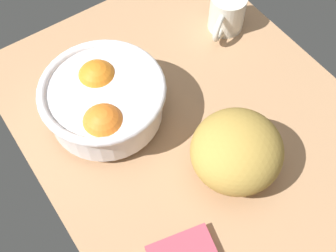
% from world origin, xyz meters
% --- Properties ---
extents(ground_plane, '(0.71, 0.58, 0.03)m').
position_xyz_m(ground_plane, '(0.00, 0.00, -0.01)').
color(ground_plane, tan).
extents(fruit_bowl, '(0.22, 0.22, 0.11)m').
position_xyz_m(fruit_bowl, '(0.08, 0.13, 0.06)').
color(fruit_bowl, white).
rests_on(fruit_bowl, ground).
extents(bread_loaf, '(0.19, 0.19, 0.11)m').
position_xyz_m(bread_loaf, '(-0.13, -0.00, 0.06)').
color(bread_loaf, '#B18D3E').
rests_on(bread_loaf, ground).
extents(mug, '(0.08, 0.11, 0.08)m').
position_xyz_m(mug, '(0.14, -0.19, 0.04)').
color(mug, silver).
rests_on(mug, ground).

